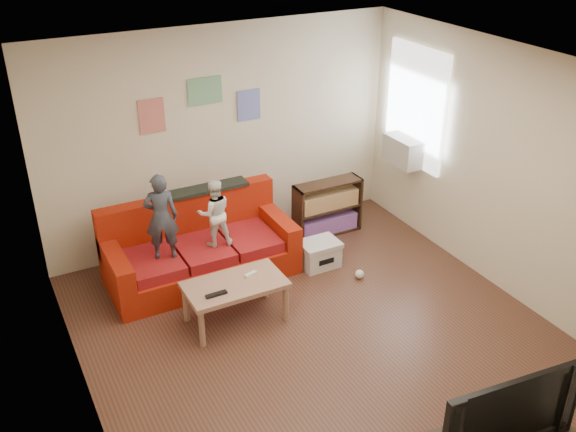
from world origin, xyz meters
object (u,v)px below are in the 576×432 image
bookshelf (327,211)px  file_box (319,254)px  sofa (199,250)px  coffee_table (235,288)px  television (502,405)px  child_a (161,217)px  child_b (214,213)px

bookshelf → file_box: bearing=-127.1°
sofa → file_box: 1.42m
coffee_table → television: television is taller
coffee_table → sofa: bearing=90.4°
sofa → coffee_table: size_ratio=2.07×
coffee_table → file_box: coffee_table is taller
child_a → child_b: (0.60, 0.00, -0.10)m
coffee_table → file_box: 1.44m
bookshelf → child_b: bearing=-168.5°
television → sofa: bearing=108.2°
sofa → child_a: 0.79m
coffee_table → bookshelf: bookshelf is taller
sofa → child_b: (0.15, -0.17, 0.53)m
child_a → bookshelf: child_a is taller
child_a → television: bearing=127.0°
child_a → television: 3.88m
child_b → television: bearing=110.8°
television → bookshelf: bearing=82.0°
sofa → bookshelf: bearing=5.2°
child_b → bookshelf: (1.67, 0.34, -0.52)m
file_box → coffee_table: bearing=-158.0°
child_a → bookshelf: 2.38m
coffee_table → child_a: bearing=118.3°
sofa → television: (0.87, -3.82, 0.48)m
coffee_table → bookshelf: size_ratio=1.14×
sofa → child_b: bearing=-49.5°
bookshelf → television: bearing=-103.5°
sofa → file_box: (1.32, -0.49, -0.15)m
sofa → child_a: child_a is taller
sofa → television: television is taller
child_a → coffee_table: 1.11m
child_b → file_box: (1.17, -0.32, -0.68)m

